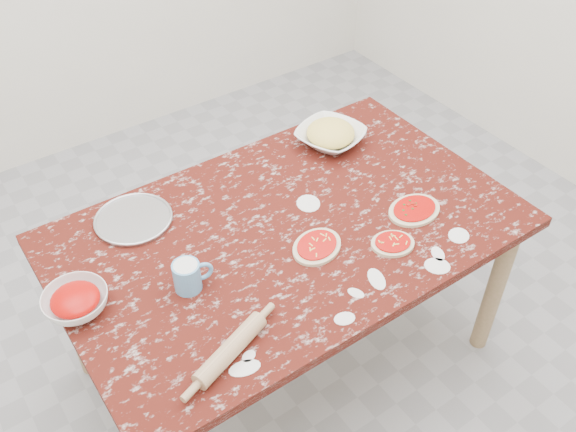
{
  "coord_description": "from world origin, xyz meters",
  "views": [
    {
      "loc": [
        -0.92,
        -1.33,
        2.25
      ],
      "look_at": [
        0.0,
        0.0,
        0.8
      ],
      "focal_mm": 39.3,
      "sensor_mm": 36.0,
      "label": 1
    }
  ],
  "objects_px": {
    "sauce_bowl": "(76,302)",
    "rolling_pin": "(230,349)",
    "pizza_tray": "(134,220)",
    "cheese_bowl": "(330,137)",
    "flour_mug": "(188,276)",
    "worktable": "(288,244)"
  },
  "relations": [
    {
      "from": "sauce_bowl",
      "to": "rolling_pin",
      "type": "height_order",
      "value": "sauce_bowl"
    },
    {
      "from": "pizza_tray",
      "to": "cheese_bowl",
      "type": "distance_m",
      "value": 0.86
    },
    {
      "from": "cheese_bowl",
      "to": "flour_mug",
      "type": "height_order",
      "value": "flour_mug"
    },
    {
      "from": "flour_mug",
      "to": "sauce_bowl",
      "type": "bearing_deg",
      "value": 160.17
    },
    {
      "from": "worktable",
      "to": "sauce_bowl",
      "type": "bearing_deg",
      "value": 175.15
    },
    {
      "from": "pizza_tray",
      "to": "rolling_pin",
      "type": "xyz_separation_m",
      "value": [
        -0.01,
        -0.69,
        0.02
      ]
    },
    {
      "from": "pizza_tray",
      "to": "sauce_bowl",
      "type": "bearing_deg",
      "value": -138.42
    },
    {
      "from": "flour_mug",
      "to": "rolling_pin",
      "type": "xyz_separation_m",
      "value": [
        -0.03,
        -0.3,
        -0.03
      ]
    },
    {
      "from": "worktable",
      "to": "sauce_bowl",
      "type": "xyz_separation_m",
      "value": [
        -0.74,
        0.06,
        0.11
      ]
    },
    {
      "from": "pizza_tray",
      "to": "flour_mug",
      "type": "bearing_deg",
      "value": -87.81
    },
    {
      "from": "pizza_tray",
      "to": "rolling_pin",
      "type": "relative_size",
      "value": 0.99
    },
    {
      "from": "worktable",
      "to": "rolling_pin",
      "type": "distance_m",
      "value": 0.58
    },
    {
      "from": "worktable",
      "to": "cheese_bowl",
      "type": "distance_m",
      "value": 0.54
    },
    {
      "from": "sauce_bowl",
      "to": "rolling_pin",
      "type": "xyz_separation_m",
      "value": [
        0.3,
        -0.41,
        -0.0
      ]
    },
    {
      "from": "worktable",
      "to": "flour_mug",
      "type": "height_order",
      "value": "flour_mug"
    },
    {
      "from": "sauce_bowl",
      "to": "cheese_bowl",
      "type": "distance_m",
      "value": 1.2
    },
    {
      "from": "sauce_bowl",
      "to": "flour_mug",
      "type": "distance_m",
      "value": 0.34
    },
    {
      "from": "cheese_bowl",
      "to": "worktable",
      "type": "bearing_deg",
      "value": -143.75
    },
    {
      "from": "sauce_bowl",
      "to": "worktable",
      "type": "bearing_deg",
      "value": -4.85
    },
    {
      "from": "pizza_tray",
      "to": "rolling_pin",
      "type": "distance_m",
      "value": 0.69
    },
    {
      "from": "pizza_tray",
      "to": "sauce_bowl",
      "type": "height_order",
      "value": "sauce_bowl"
    },
    {
      "from": "flour_mug",
      "to": "rolling_pin",
      "type": "bearing_deg",
      "value": -95.2
    }
  ]
}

